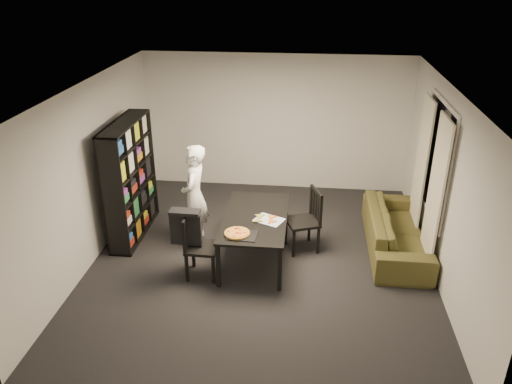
# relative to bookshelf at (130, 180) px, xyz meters

# --- Properties ---
(room) EXTENTS (5.01, 5.51, 2.61)m
(room) POSITION_rel_bookshelf_xyz_m (2.16, -0.60, 0.35)
(room) COLOR black
(room) RESTS_ON ground
(window_pane) EXTENTS (0.02, 1.40, 1.60)m
(window_pane) POSITION_rel_bookshelf_xyz_m (4.64, -0.00, 0.55)
(window_pane) COLOR black
(window_pane) RESTS_ON room
(window_frame) EXTENTS (0.03, 1.52, 1.72)m
(window_frame) POSITION_rel_bookshelf_xyz_m (4.64, -0.00, 0.55)
(window_frame) COLOR white
(window_frame) RESTS_ON room
(curtain_left) EXTENTS (0.03, 0.70, 2.25)m
(curtain_left) POSITION_rel_bookshelf_xyz_m (4.56, -0.52, 0.20)
(curtain_left) COLOR beige
(curtain_left) RESTS_ON room
(curtain_right) EXTENTS (0.03, 0.70, 2.25)m
(curtain_right) POSITION_rel_bookshelf_xyz_m (4.56, 0.52, 0.20)
(curtain_right) COLOR beige
(curtain_right) RESTS_ON room
(bookshelf) EXTENTS (0.35, 1.50, 1.90)m
(bookshelf) POSITION_rel_bookshelf_xyz_m (0.00, 0.00, 0.00)
(bookshelf) COLOR black
(bookshelf) RESTS_ON room
(dining_table) EXTENTS (0.93, 1.68, 0.70)m
(dining_table) POSITION_rel_bookshelf_xyz_m (2.06, -0.54, -0.31)
(dining_table) COLOR black
(dining_table) RESTS_ON room
(chair_left) EXTENTS (0.45, 0.45, 0.95)m
(chair_left) POSITION_rel_bookshelf_xyz_m (1.28, -1.08, -0.41)
(chair_left) COLOR black
(chair_left) RESTS_ON room
(chair_right) EXTENTS (0.59, 0.59, 0.99)m
(chair_right) POSITION_rel_bookshelf_xyz_m (2.83, -0.17, -0.39)
(chair_right) COLOR black
(chair_right) RESTS_ON room
(draped_jacket) EXTENTS (0.44, 0.19, 0.52)m
(draped_jacket) POSITION_rel_bookshelf_xyz_m (1.15, -1.07, -0.17)
(draped_jacket) COLOR black
(draped_jacket) RESTS_ON chair_left
(person) EXTENTS (0.40, 0.60, 1.65)m
(person) POSITION_rel_bookshelf_xyz_m (1.08, -0.21, -0.13)
(person) COLOR white
(person) RESTS_ON room
(baking_tray) EXTENTS (0.42, 0.34, 0.01)m
(baking_tray) POSITION_rel_bookshelf_xyz_m (1.94, -1.11, -0.24)
(baking_tray) COLOR black
(baking_tray) RESTS_ON dining_table
(pepperoni_pizza) EXTENTS (0.35, 0.35, 0.03)m
(pepperoni_pizza) POSITION_rel_bookshelf_xyz_m (1.87, -1.10, -0.22)
(pepperoni_pizza) COLOR #A67E30
(pepperoni_pizza) RESTS_ON dining_table
(kitchen_towel) EXTENTS (0.49, 0.44, 0.01)m
(kitchen_towel) POSITION_rel_bookshelf_xyz_m (2.27, -0.63, -0.25)
(kitchen_towel) COLOR white
(kitchen_towel) RESTS_ON dining_table
(pizza_slices) EXTENTS (0.40, 0.35, 0.01)m
(pizza_slices) POSITION_rel_bookshelf_xyz_m (2.21, -0.61, -0.24)
(pizza_slices) COLOR gold
(pizza_slices) RESTS_ON dining_table
(sofa) EXTENTS (0.84, 2.14, 0.63)m
(sofa) POSITION_rel_bookshelf_xyz_m (4.19, -0.04, -0.64)
(sofa) COLOR #3F3D19
(sofa) RESTS_ON room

